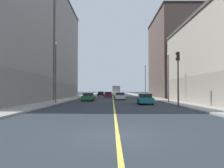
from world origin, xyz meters
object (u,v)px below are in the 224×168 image
building_right_midblock (47,50)px  car_maroon (108,95)px  building_left_mid (177,57)px  car_green (88,97)px  street_lamp_left_far (146,77)px  car_orange (101,93)px  street_lamp_left_near (169,72)px  car_white (116,94)px  box_truck (116,91)px  car_black (101,94)px  traffic_light_left_near (178,71)px  car_teal (145,99)px  street_lamp_right_near (56,66)px  car_silver (120,96)px

building_right_midblock → car_maroon: size_ratio=5.43×
building_left_mid → car_green: bearing=-142.1°
street_lamp_left_far → car_orange: size_ratio=1.93×
street_lamp_left_near → car_white: bearing=100.4°
building_left_mid → street_lamp_left_near: size_ratio=2.84×
car_green → box_truck: (5.29, 33.24, 0.98)m
building_left_mid → car_black: building_left_mid is taller
car_black → car_white: size_ratio=0.97×
building_left_mid → car_black: (-18.97, 13.50, -9.08)m
street_lamp_left_near → car_black: street_lamp_left_near is taller
car_white → car_black: bearing=-152.7°
traffic_light_left_near → car_white: traffic_light_left_near is taller
car_black → car_teal: 38.18m
street_lamp_right_near → car_maroon: 27.04m
box_truck → car_black: bearing=-136.1°
street_lamp_left_near → car_teal: street_lamp_left_near is taller
building_right_midblock → car_silver: 21.97m
car_maroon → car_teal: (5.16, -27.05, 0.00)m
building_left_mid → car_green: 26.34m
street_lamp_left_near → car_black: (-11.34, 34.72, -3.69)m
street_lamp_left_near → car_teal: (-3.72, -2.69, -3.65)m
car_silver → car_black: 25.75m
building_left_mid → building_right_midblock: size_ratio=0.77×
car_orange → car_teal: 48.00m
car_silver → car_green: bearing=-148.0°
street_lamp_left_near → street_lamp_right_near: bearing=-174.3°
traffic_light_left_near → car_orange: (-10.64, 52.28, -3.12)m
street_lamp_left_far → box_truck: bearing=109.7°
car_silver → box_truck: bearing=90.3°
car_black → car_teal: (7.62, -37.41, 0.04)m
traffic_light_left_near → box_truck: bearing=96.8°
street_lamp_left_far → car_black: bearing=129.2°
car_teal → box_truck: 42.08m
car_orange → box_truck: size_ratio=0.54×
building_right_midblock → street_lamp_right_near: bearing=-70.1°
car_silver → car_orange: car_silver is taller
building_right_midblock → box_truck: 27.39m
building_left_mid → street_lamp_left_far: size_ratio=2.52×
car_silver → car_white: car_white is taller
street_lamp_right_near → car_green: (3.47, 7.58, -4.31)m
building_right_midblock → car_teal: building_right_midblock is taller
building_right_midblock → car_maroon: building_right_midblock is taller
street_lamp_left_far → building_right_midblock: bearing=-176.7°
building_right_midblock → car_maroon: (14.12, 4.89, -10.41)m
car_green → car_orange: car_orange is taller
street_lamp_left_far → car_green: (-11.90, -14.77, -4.13)m
car_white → car_orange: (-4.84, 7.59, -0.02)m
street_lamp_left_near → car_black: size_ratio=1.63×
street_lamp_left_near → car_white: street_lamp_left_near is taller
building_left_mid → car_white: building_left_mid is taller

